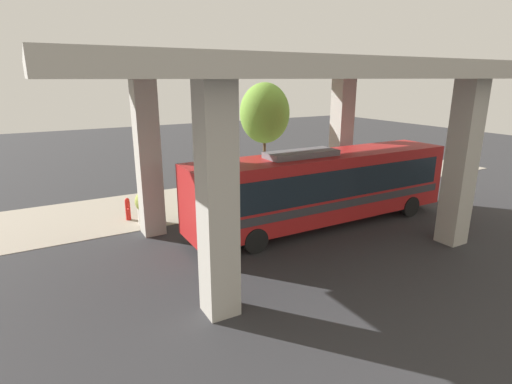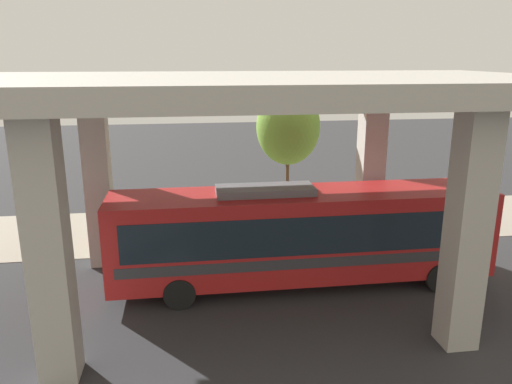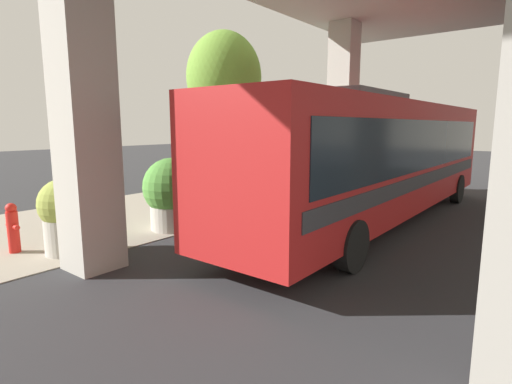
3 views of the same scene
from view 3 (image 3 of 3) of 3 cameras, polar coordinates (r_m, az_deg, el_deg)
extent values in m
plane|color=#2D2D30|center=(12.06, -1.46, -3.50)|extent=(80.00, 80.00, 0.00)
cube|color=gray|center=(14.12, -10.87, -1.71)|extent=(6.00, 40.00, 0.02)
cube|color=#ADA89E|center=(8.02, -23.50, 12.49)|extent=(0.90, 0.90, 6.47)
cube|color=#ADA89E|center=(15.86, 12.22, 11.16)|extent=(0.90, 0.90, 6.47)
cube|color=#B21E1E|center=(11.65, 17.28, 4.95)|extent=(2.44, 12.75, 2.85)
cube|color=#19232D|center=(11.63, 17.36, 6.63)|extent=(2.48, 11.73, 1.25)
cube|color=#333338|center=(11.71, 17.14, 2.18)|extent=(2.48, 12.11, 0.34)
cube|color=slate|center=(10.47, 15.12, 13.06)|extent=(1.22, 3.19, 0.24)
cylinder|color=black|center=(16.36, 18.97, 1.20)|extent=(0.28, 1.00, 1.00)
cylinder|color=black|center=(15.77, 26.79, 0.40)|extent=(0.28, 1.00, 1.00)
cylinder|color=black|center=(8.83, -0.07, -4.99)|extent=(0.28, 1.00, 1.00)
cylinder|color=black|center=(7.68, 13.50, -7.48)|extent=(0.28, 1.00, 1.00)
cylinder|color=red|center=(9.99, -31.35, -4.95)|extent=(0.23, 0.23, 0.91)
sphere|color=red|center=(9.88, -31.61, -1.99)|extent=(0.22, 0.22, 0.22)
cylinder|color=red|center=(10.11, -31.76, -4.02)|extent=(0.14, 0.10, 0.10)
cylinder|color=red|center=(9.80, -31.07, -4.35)|extent=(0.14, 0.10, 0.10)
cylinder|color=#ADA89E|center=(9.43, -25.34, -5.67)|extent=(0.90, 0.90, 0.78)
sphere|color=olive|center=(9.28, -25.64, -1.56)|extent=(1.08, 1.08, 1.08)
sphere|color=orange|center=(9.18, -25.75, -2.78)|extent=(0.32, 0.32, 0.32)
cylinder|color=#ADA89E|center=(10.73, -11.74, -3.38)|extent=(1.17, 1.17, 0.71)
sphere|color=#4C8C38|center=(10.59, -11.88, 0.71)|extent=(1.52, 1.52, 1.52)
sphere|color=orange|center=(10.45, -11.81, -0.83)|extent=(0.41, 0.41, 0.41)
cylinder|color=#ADA89E|center=(13.84, -5.92, -0.32)|extent=(0.99, 0.99, 0.73)
sphere|color=#38722D|center=(13.74, -5.97, 2.55)|extent=(1.21, 1.21, 1.21)
sphere|color=orange|center=(13.61, -5.87, 1.66)|extent=(0.35, 0.35, 0.35)
cylinder|color=brown|center=(15.91, -4.46, 6.31)|extent=(0.17, 0.17, 3.68)
ellipsoid|color=olive|center=(15.99, -4.59, 16.03)|extent=(2.88, 2.88, 3.45)
camera|label=1|loc=(10.06, 132.12, 15.89)|focal=28.00mm
camera|label=2|loc=(14.20, 99.42, 19.09)|focal=35.00mm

